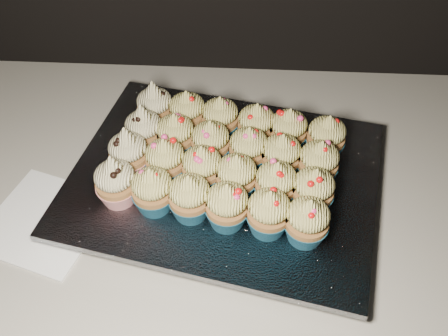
# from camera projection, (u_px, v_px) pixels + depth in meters

# --- Properties ---
(cabinet) EXTENTS (2.40, 0.60, 0.86)m
(cabinet) POSITION_uv_depth(u_px,v_px,m) (263.00, 307.00, 1.19)
(cabinet) COLOR black
(cabinet) RESTS_ON ground
(worktop) EXTENTS (2.44, 0.64, 0.04)m
(worktop) POSITION_uv_depth(u_px,v_px,m) (278.00, 183.00, 0.86)
(worktop) COLOR beige
(worktop) RESTS_ON cabinet
(napkin) EXTENTS (0.21, 0.21, 0.00)m
(napkin) POSITION_uv_depth(u_px,v_px,m) (45.00, 221.00, 0.78)
(napkin) COLOR white
(napkin) RESTS_ON worktop
(baking_tray) EXTENTS (0.50, 0.42, 0.02)m
(baking_tray) POSITION_uv_depth(u_px,v_px,m) (224.00, 184.00, 0.82)
(baking_tray) COLOR black
(baking_tray) RESTS_ON worktop
(foil_lining) EXTENTS (0.55, 0.47, 0.01)m
(foil_lining) POSITION_uv_depth(u_px,v_px,m) (224.00, 177.00, 0.80)
(foil_lining) COLOR silver
(foil_lining) RESTS_ON baking_tray
(cupcake_0) EXTENTS (0.06, 0.06, 0.10)m
(cupcake_0) POSITION_uv_depth(u_px,v_px,m) (116.00, 182.00, 0.74)
(cupcake_0) COLOR #B3181D
(cupcake_0) RESTS_ON foil_lining
(cupcake_1) EXTENTS (0.06, 0.06, 0.08)m
(cupcake_1) POSITION_uv_depth(u_px,v_px,m) (153.00, 190.00, 0.73)
(cupcake_1) COLOR #185572
(cupcake_1) RESTS_ON foil_lining
(cupcake_2) EXTENTS (0.06, 0.06, 0.08)m
(cupcake_2) POSITION_uv_depth(u_px,v_px,m) (190.00, 197.00, 0.72)
(cupcake_2) COLOR #185572
(cupcake_2) RESTS_ON foil_lining
(cupcake_3) EXTENTS (0.06, 0.06, 0.08)m
(cupcake_3) POSITION_uv_depth(u_px,v_px,m) (227.00, 206.00, 0.71)
(cupcake_3) COLOR #185572
(cupcake_3) RESTS_ON foil_lining
(cupcake_4) EXTENTS (0.06, 0.06, 0.08)m
(cupcake_4) POSITION_uv_depth(u_px,v_px,m) (269.00, 212.00, 0.70)
(cupcake_4) COLOR #185572
(cupcake_4) RESTS_ON foil_lining
(cupcake_5) EXTENTS (0.06, 0.06, 0.08)m
(cupcake_5) POSITION_uv_depth(u_px,v_px,m) (307.00, 221.00, 0.69)
(cupcake_5) COLOR #185572
(cupcake_5) RESTS_ON foil_lining
(cupcake_6) EXTENTS (0.06, 0.06, 0.10)m
(cupcake_6) POSITION_uv_depth(u_px,v_px,m) (129.00, 153.00, 0.78)
(cupcake_6) COLOR #B3181D
(cupcake_6) RESTS_ON foil_lining
(cupcake_7) EXTENTS (0.06, 0.06, 0.08)m
(cupcake_7) POSITION_uv_depth(u_px,v_px,m) (165.00, 161.00, 0.77)
(cupcake_7) COLOR #185572
(cupcake_7) RESTS_ON foil_lining
(cupcake_8) EXTENTS (0.06, 0.06, 0.08)m
(cupcake_8) POSITION_uv_depth(u_px,v_px,m) (202.00, 168.00, 0.76)
(cupcake_8) COLOR #185572
(cupcake_8) RESTS_ON foil_lining
(cupcake_9) EXTENTS (0.06, 0.06, 0.08)m
(cupcake_9) POSITION_uv_depth(u_px,v_px,m) (236.00, 176.00, 0.75)
(cupcake_9) COLOR #185572
(cupcake_9) RESTS_ON foil_lining
(cupcake_10) EXTENTS (0.06, 0.06, 0.08)m
(cupcake_10) POSITION_uv_depth(u_px,v_px,m) (276.00, 184.00, 0.74)
(cupcake_10) COLOR #185572
(cupcake_10) RESTS_ON foil_lining
(cupcake_11) EXTENTS (0.06, 0.06, 0.08)m
(cupcake_11) POSITION_uv_depth(u_px,v_px,m) (313.00, 190.00, 0.73)
(cupcake_11) COLOR #185572
(cupcake_11) RESTS_ON foil_lining
(cupcake_12) EXTENTS (0.06, 0.06, 0.10)m
(cupcake_12) POSITION_uv_depth(u_px,v_px,m) (144.00, 130.00, 0.81)
(cupcake_12) COLOR #B3181D
(cupcake_12) RESTS_ON foil_lining
(cupcake_13) EXTENTS (0.06, 0.06, 0.08)m
(cupcake_13) POSITION_uv_depth(u_px,v_px,m) (176.00, 135.00, 0.81)
(cupcake_13) COLOR #185572
(cupcake_13) RESTS_ON foil_lining
(cupcake_14) EXTENTS (0.06, 0.06, 0.08)m
(cupcake_14) POSITION_uv_depth(u_px,v_px,m) (211.00, 142.00, 0.80)
(cupcake_14) COLOR #185572
(cupcake_14) RESTS_ON foil_lining
(cupcake_15) EXTENTS (0.06, 0.06, 0.08)m
(cupcake_15) POSITION_uv_depth(u_px,v_px,m) (249.00, 149.00, 0.79)
(cupcake_15) COLOR #185572
(cupcake_15) RESTS_ON foil_lining
(cupcake_16) EXTENTS (0.06, 0.06, 0.08)m
(cupcake_16) POSITION_uv_depth(u_px,v_px,m) (281.00, 156.00, 0.78)
(cupcake_16) COLOR #185572
(cupcake_16) RESTS_ON foil_lining
(cupcake_17) EXTENTS (0.06, 0.06, 0.08)m
(cupcake_17) POSITION_uv_depth(u_px,v_px,m) (318.00, 163.00, 0.77)
(cupcake_17) COLOR #185572
(cupcake_17) RESTS_ON foil_lining
(cupcake_18) EXTENTS (0.06, 0.06, 0.10)m
(cupcake_18) POSITION_uv_depth(u_px,v_px,m) (155.00, 107.00, 0.85)
(cupcake_18) COLOR #B3181D
(cupcake_18) RESTS_ON foil_lining
(cupcake_19) EXTENTS (0.06, 0.06, 0.08)m
(cupcake_19) POSITION_uv_depth(u_px,v_px,m) (187.00, 112.00, 0.85)
(cupcake_19) COLOR #185572
(cupcake_19) RESTS_ON foil_lining
(cupcake_20) EXTENTS (0.06, 0.06, 0.08)m
(cupcake_20) POSITION_uv_depth(u_px,v_px,m) (220.00, 118.00, 0.84)
(cupcake_20) COLOR #185572
(cupcake_20) RESTS_ON foil_lining
(cupcake_21) EXTENTS (0.06, 0.06, 0.08)m
(cupcake_21) POSITION_uv_depth(u_px,v_px,m) (256.00, 125.00, 0.82)
(cupcake_21) COLOR #185572
(cupcake_21) RESTS_ON foil_lining
(cupcake_22) EXTENTS (0.06, 0.06, 0.08)m
(cupcake_22) POSITION_uv_depth(u_px,v_px,m) (288.00, 130.00, 0.82)
(cupcake_22) COLOR #185572
(cupcake_22) RESTS_ON foil_lining
(cupcake_23) EXTENTS (0.06, 0.06, 0.08)m
(cupcake_23) POSITION_uv_depth(u_px,v_px,m) (326.00, 137.00, 0.80)
(cupcake_23) COLOR #185572
(cupcake_23) RESTS_ON foil_lining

